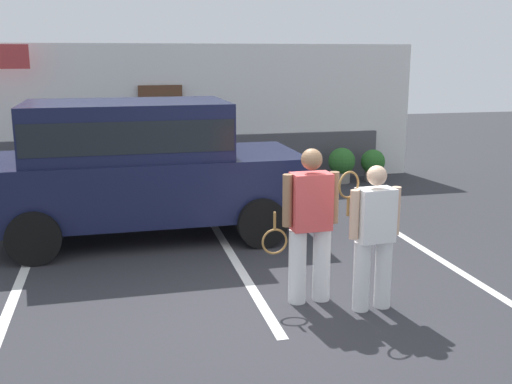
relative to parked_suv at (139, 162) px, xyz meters
The scene contains 10 objects.
ground_plane 3.58m from the parked_suv, 67.57° to the right, with size 40.00×40.00×0.00m, color #2D2D33.
parking_stripe_0 2.53m from the parked_suv, 133.39° to the right, with size 0.12×4.40×0.01m, color silver.
parking_stripe_1 2.31m from the parked_suv, 54.46° to the right, with size 0.12×4.40×0.01m, color silver.
parking_stripe_2 4.37m from the parked_suv, 22.84° to the right, with size 0.12×4.40×0.01m, color silver.
house_frontage 4.05m from the parked_suv, 71.43° to the left, with size 9.92×0.40×2.94m.
parked_suv is the anchor object (origin of this frame).
tennis_player_man 3.44m from the parked_suv, 60.07° to the right, with size 0.90×0.28×1.74m.
tennis_player_woman 4.06m from the parked_suv, 55.19° to the right, with size 0.73×0.28×1.59m.
potted_plant_by_porch 5.40m from the parked_suv, 34.39° to the left, with size 0.58×0.58×0.76m.
potted_plant_secondary 6.02m from the parked_suv, 30.48° to the left, with size 0.53×0.53×0.69m.
Camera 1 is at (-1.63, -5.92, 2.72)m, focal length 42.44 mm.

